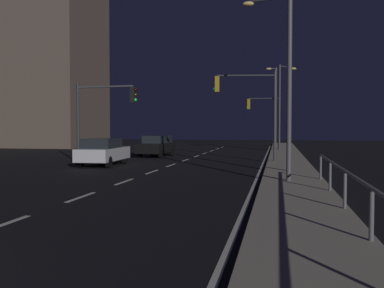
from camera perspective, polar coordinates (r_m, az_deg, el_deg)
name	(u,v)px	position (r m, az deg, el deg)	size (l,w,h in m)	color
ground_plane	(155,171)	(22.38, -4.78, -3.47)	(112.00, 112.00, 0.00)	black
sidewalk_right	(291,172)	(21.55, 12.51, -3.54)	(2.43, 77.00, 0.14)	#9E937F
lane_markings_center	(171,165)	(25.75, -2.67, -2.71)	(0.14, 50.00, 0.01)	silver
lane_edge_line	(263,164)	(26.54, 9.04, -2.59)	(0.14, 53.00, 0.01)	silver
car	(103,151)	(25.88, -11.30, -0.92)	(1.98, 4.46, 1.57)	silver
car_oncoming	(157,146)	(33.41, -4.54, -0.20)	(2.03, 4.48, 1.57)	black
traffic_light_far_left	(264,112)	(42.48, 9.24, 4.08)	(3.15, 0.38, 5.01)	#4C4C51
traffic_light_near_left	(104,106)	(27.56, -11.19, 4.76)	(4.03, 0.65, 4.89)	#2D3033
traffic_light_mid_left	(248,98)	(27.59, 7.21, 5.87)	(3.84, 0.77, 5.47)	#38383D
street_lamp_across_street	(282,66)	(21.66, 11.40, 9.74)	(2.32, 0.74, 8.26)	#2D3033
street_lamp_median	(282,99)	(41.82, 11.45, 5.67)	(1.61, 1.56, 7.77)	#38383D
street_lamp_mid_block	(275,100)	(48.42, 10.54, 5.53)	(1.14, 1.35, 8.40)	#4C4C51
street_lamp_far_end	(296,67)	(17.46, 13.12, 9.61)	(1.57, 0.78, 7.25)	#4C4C51
barrier_fence	(356,188)	(10.28, 20.27, -5.29)	(0.09, 16.33, 0.98)	#59595E
building_distant	(8,20)	(57.58, -22.48, 14.47)	(20.56, 10.79, 29.26)	brown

